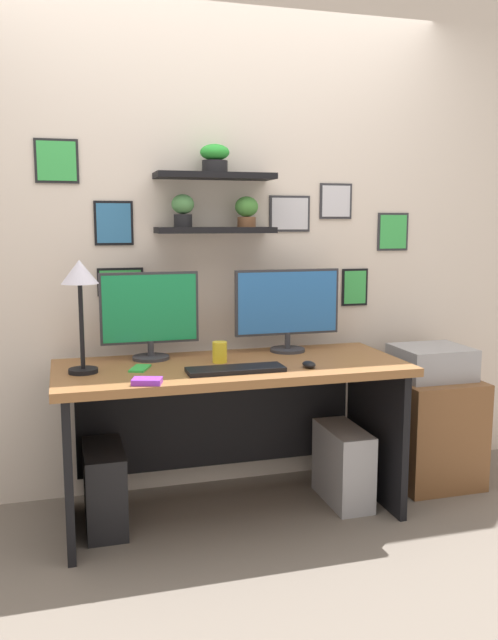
% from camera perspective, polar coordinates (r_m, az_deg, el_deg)
% --- Properties ---
extents(ground_plane, '(8.00, 8.00, 0.00)m').
position_cam_1_polar(ground_plane, '(3.34, -1.47, -16.48)').
color(ground_plane, '#70665B').
extents(back_wall_assembly, '(4.40, 0.24, 2.70)m').
position_cam_1_polar(back_wall_assembly, '(3.45, -3.36, 7.56)').
color(back_wall_assembly, beige).
rests_on(back_wall_assembly, ground).
extents(desk, '(1.65, 0.68, 0.75)m').
position_cam_1_polar(desk, '(3.20, -1.76, -7.28)').
color(desk, brown).
rests_on(desk, ground).
extents(monitor_left, '(0.48, 0.18, 0.43)m').
position_cam_1_polar(monitor_left, '(3.21, -8.64, 0.56)').
color(monitor_left, '#2D2D33').
rests_on(monitor_left, desk).
extents(monitor_right, '(0.55, 0.18, 0.42)m').
position_cam_1_polar(monitor_right, '(3.37, 3.36, 1.14)').
color(monitor_right, '#2D2D33').
rests_on(monitor_right, desk).
extents(keyboard, '(0.44, 0.14, 0.02)m').
position_cam_1_polar(keyboard, '(2.94, -1.18, -4.32)').
color(keyboard, black).
rests_on(keyboard, desk).
extents(computer_mouse, '(0.06, 0.09, 0.03)m').
position_cam_1_polar(computer_mouse, '(3.03, 5.24, -3.87)').
color(computer_mouse, black).
rests_on(computer_mouse, desk).
extents(desk_lamp, '(0.16, 0.16, 0.50)m').
position_cam_1_polar(desk_lamp, '(2.95, -14.51, 2.97)').
color(desk_lamp, black).
rests_on(desk_lamp, desk).
extents(cell_phone, '(0.12, 0.16, 0.01)m').
position_cam_1_polar(cell_phone, '(3.03, -9.48, -4.16)').
color(cell_phone, green).
rests_on(cell_phone, desk).
extents(pen_cup, '(0.07, 0.07, 0.10)m').
position_cam_1_polar(pen_cup, '(3.12, -2.57, -2.81)').
color(pen_cup, yellow).
rests_on(pen_cup, desk).
extents(scissors_tray, '(0.14, 0.11, 0.02)m').
position_cam_1_polar(scissors_tray, '(2.75, -8.87, -5.29)').
color(scissors_tray, purple).
rests_on(scissors_tray, desk).
extents(drawer_cabinet, '(0.44, 0.50, 0.58)m').
position_cam_1_polar(drawer_cabinet, '(3.77, 15.39, -9.12)').
color(drawer_cabinet, brown).
rests_on(drawer_cabinet, ground).
extents(printer, '(0.38, 0.34, 0.17)m').
position_cam_1_polar(printer, '(3.68, 15.62, -3.55)').
color(printer, '#9E9EA3').
rests_on(printer, drawer_cabinet).
extents(computer_tower_left, '(0.18, 0.40, 0.38)m').
position_cam_1_polar(computer_tower_left, '(3.21, -12.47, -14.05)').
color(computer_tower_left, black).
rests_on(computer_tower_left, ground).
extents(computer_tower_right, '(0.18, 0.40, 0.39)m').
position_cam_1_polar(computer_tower_right, '(3.44, 8.18, -12.37)').
color(computer_tower_right, '#99999E').
rests_on(computer_tower_right, ground).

